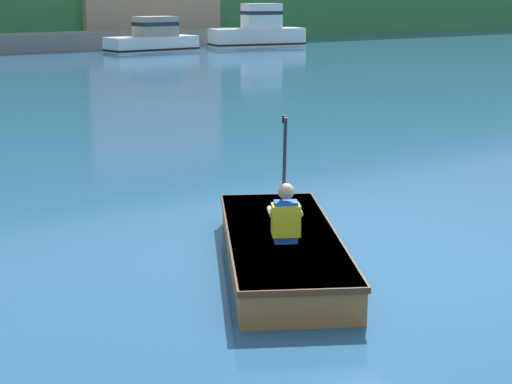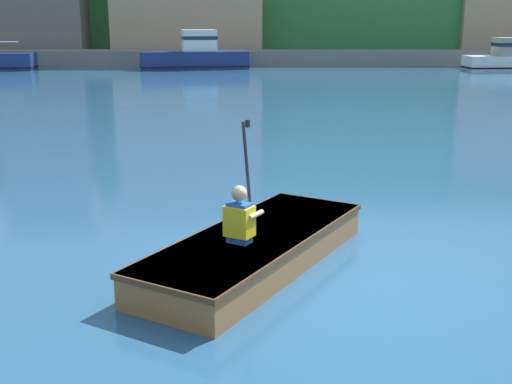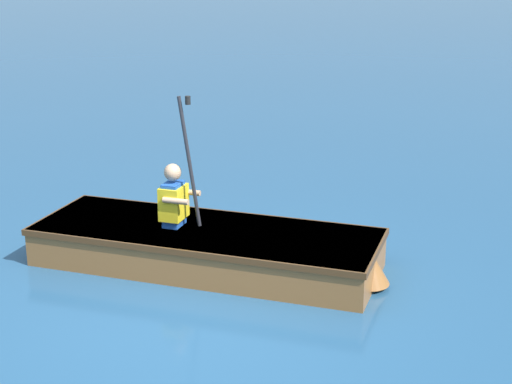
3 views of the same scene
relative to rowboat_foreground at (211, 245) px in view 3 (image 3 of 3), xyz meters
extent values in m
plane|color=navy|center=(1.05, -0.29, -0.22)|extent=(300.00, 300.00, 0.00)
cube|color=#935B2D|center=(-0.02, -0.04, -0.03)|extent=(2.64, 3.49, 0.38)
cube|color=#513219|center=(-0.02, -0.04, 0.13)|extent=(2.70, 3.55, 0.06)
cube|color=#513219|center=(-0.02, -0.04, 0.12)|extent=(2.23, 2.98, 0.02)
cone|color=#935B2D|center=(0.77, 1.37, -0.01)|extent=(0.55, 0.55, 0.34)
cube|color=#935B2D|center=(-0.15, -0.26, 0.11)|extent=(1.03, 0.67, 0.03)
cube|color=#1E4CA5|center=(-0.19, -0.34, 0.38)|extent=(0.29, 0.26, 0.44)
cube|color=yellow|center=(-0.19, -0.34, 0.40)|extent=(0.36, 0.32, 0.33)
sphere|color=tan|center=(-0.19, -0.34, 0.71)|extent=(0.17, 0.17, 0.17)
cylinder|color=tan|center=(-0.01, -0.33, 0.47)|extent=(0.18, 0.25, 0.06)
cylinder|color=tan|center=(-0.27, -0.18, 0.47)|extent=(0.18, 0.25, 0.06)
cylinder|color=#232328|center=(-0.10, -0.18, 0.83)|extent=(0.14, 0.21, 1.28)
cylinder|color=black|center=(-0.10, -0.18, 1.43)|extent=(0.05, 0.05, 0.08)
camera|label=1|loc=(-4.82, -6.62, 2.68)|focal=55.00mm
camera|label=2|loc=(0.10, -6.85, 2.47)|focal=45.00mm
camera|label=3|loc=(7.14, -0.91, 2.81)|focal=55.00mm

